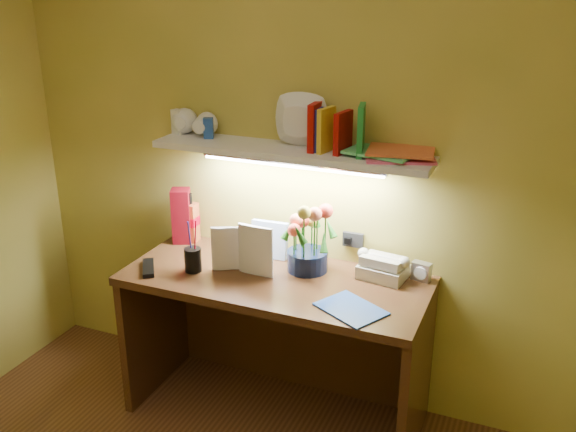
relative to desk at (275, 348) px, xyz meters
The scene contains 13 objects.
desk is the anchor object (origin of this frame).
flower_bouquet 0.57m from the desk, 50.36° to the left, with size 0.21×0.21×0.34m, color #0B1638, non-canonical shape.
telephone 0.66m from the desk, 22.24° to the left, with size 0.21×0.16×0.12m, color beige, non-canonical shape.
desk_clock 0.78m from the desk, 20.29° to the left, with size 0.09×0.04×0.09m, color #B5B6BB.
whisky_bottle 0.80m from the desk, 158.52° to the left, with size 0.07×0.07×0.26m, color #BB4D25, non-canonical shape.
whisky_box 0.82m from the desk, 161.86° to the left, with size 0.09×0.09×0.28m, color #62060F.
pen_cup 0.61m from the desk, 167.43° to the right, with size 0.08×0.08×0.19m, color black.
art_card 0.52m from the desk, 120.24° to the left, with size 0.18×0.04×0.18m, color white, non-canonical shape.
tv_remote 0.71m from the desk, 164.70° to the right, with size 0.05×0.18×0.02m, color black.
blue_folder 0.58m from the desk, 20.82° to the right, with size 0.27×0.19×0.01m, color #214CAC.
desk_book_a 0.57m from the desk, behind, with size 0.16×0.02×0.22m, color silver.
desk_book_b 0.53m from the desk, behind, with size 0.18×0.02×0.24m, color white.
wall_shelf 0.98m from the desk, 88.73° to the left, with size 1.32×0.30×0.25m.
Camera 1 is at (1.08, -1.22, 2.05)m, focal length 40.00 mm.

